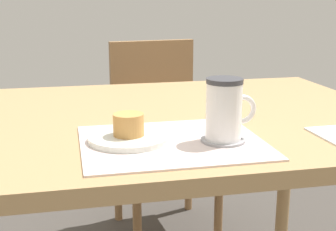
{
  "coord_description": "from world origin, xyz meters",
  "views": [
    {
      "loc": [
        -0.25,
        -1.16,
        1.04
      ],
      "look_at": [
        -0.04,
        -0.2,
        0.78
      ],
      "focal_mm": 50.0,
      "sensor_mm": 36.0,
      "label": 1
    }
  ],
  "objects": [
    {
      "name": "coffee_mug",
      "position": [
        0.07,
        -0.26,
        0.81
      ],
      "size": [
        0.11,
        0.08,
        0.13
      ],
      "color": "white",
      "rests_on": "coffee_coaster"
    },
    {
      "name": "coffee_coaster",
      "position": [
        0.07,
        -0.26,
        0.74
      ],
      "size": [
        0.09,
        0.09,
        0.0
      ],
      "primitive_type": "cylinder",
      "color": "#99999E",
      "rests_on": "placemat"
    },
    {
      "name": "wooden_chair",
      "position": [
        0.14,
        0.79,
        0.47
      ],
      "size": [
        0.46,
        0.46,
        0.84
      ],
      "rotation": [
        0.0,
        0.0,
        3.25
      ],
      "color": "#997047",
      "rests_on": "ground_plane"
    },
    {
      "name": "dining_table",
      "position": [
        0.0,
        0.0,
        0.66
      ],
      "size": [
        1.21,
        0.88,
        0.73
      ],
      "color": "tan",
      "rests_on": "ground_plane"
    },
    {
      "name": "pastry",
      "position": [
        -0.13,
        -0.22,
        0.77
      ],
      "size": [
        0.07,
        0.07,
        0.05
      ],
      "primitive_type": "cylinder",
      "color": "tan",
      "rests_on": "pastry_plate"
    },
    {
      "name": "pastry_plate",
      "position": [
        -0.13,
        -0.22,
        0.74
      ],
      "size": [
        0.17,
        0.17,
        0.01
      ],
      "primitive_type": "cylinder",
      "color": "silver",
      "rests_on": "placemat"
    },
    {
      "name": "placemat",
      "position": [
        -0.04,
        -0.24,
        0.74
      ],
      "size": [
        0.38,
        0.31,
        0.0
      ],
      "primitive_type": "cube",
      "color": "silver",
      "rests_on": "dining_table"
    }
  ]
}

